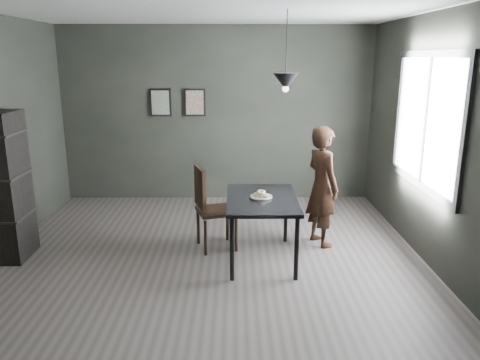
{
  "coord_description": "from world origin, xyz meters",
  "views": [
    {
      "loc": [
        0.3,
        -5.1,
        2.31
      ],
      "look_at": [
        0.35,
        0.05,
        0.95
      ],
      "focal_mm": 35.0,
      "sensor_mm": 36.0,
      "label": 1
    }
  ],
  "objects_px": {
    "shelf_unit": "(8,187)",
    "cafe_table": "(262,205)",
    "wood_chair": "(209,203)",
    "woman": "(322,186)",
    "pendant_lamp": "(286,81)",
    "white_plate": "(261,197)"
  },
  "relations": [
    {
      "from": "shelf_unit",
      "to": "cafe_table",
      "type": "bearing_deg",
      "value": -3.14
    },
    {
      "from": "shelf_unit",
      "to": "wood_chair",
      "type": "bearing_deg",
      "value": 4.38
    },
    {
      "from": "woman",
      "to": "shelf_unit",
      "type": "relative_size",
      "value": 0.87
    },
    {
      "from": "woman",
      "to": "pendant_lamp",
      "type": "height_order",
      "value": "pendant_lamp"
    },
    {
      "from": "pendant_lamp",
      "to": "woman",
      "type": "bearing_deg",
      "value": 35.29
    },
    {
      "from": "cafe_table",
      "to": "pendant_lamp",
      "type": "height_order",
      "value": "pendant_lamp"
    },
    {
      "from": "wood_chair",
      "to": "shelf_unit",
      "type": "height_order",
      "value": "shelf_unit"
    },
    {
      "from": "white_plate",
      "to": "pendant_lamp",
      "type": "xyz_separation_m",
      "value": [
        0.26,
        0.09,
        1.29
      ]
    },
    {
      "from": "woman",
      "to": "wood_chair",
      "type": "height_order",
      "value": "woman"
    },
    {
      "from": "white_plate",
      "to": "shelf_unit",
      "type": "relative_size",
      "value": 0.13
    },
    {
      "from": "cafe_table",
      "to": "wood_chair",
      "type": "height_order",
      "value": "wood_chair"
    },
    {
      "from": "wood_chair",
      "to": "pendant_lamp",
      "type": "distance_m",
      "value": 1.72
    },
    {
      "from": "white_plate",
      "to": "wood_chair",
      "type": "xyz_separation_m",
      "value": [
        -0.61,
        0.32,
        -0.17
      ]
    },
    {
      "from": "cafe_table",
      "to": "shelf_unit",
      "type": "distance_m",
      "value": 2.93
    },
    {
      "from": "shelf_unit",
      "to": "pendant_lamp",
      "type": "bearing_deg",
      "value": -1.16
    },
    {
      "from": "shelf_unit",
      "to": "woman",
      "type": "bearing_deg",
      "value": 4.59
    },
    {
      "from": "pendant_lamp",
      "to": "wood_chair",
      "type": "bearing_deg",
      "value": 165.56
    },
    {
      "from": "woman",
      "to": "wood_chair",
      "type": "distance_m",
      "value": 1.41
    },
    {
      "from": "white_plate",
      "to": "woman",
      "type": "relative_size",
      "value": 0.15
    },
    {
      "from": "woman",
      "to": "wood_chair",
      "type": "xyz_separation_m",
      "value": [
        -1.4,
        -0.15,
        -0.17
      ]
    },
    {
      "from": "white_plate",
      "to": "woman",
      "type": "height_order",
      "value": "woman"
    },
    {
      "from": "white_plate",
      "to": "shelf_unit",
      "type": "height_order",
      "value": "shelf_unit"
    }
  ]
}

